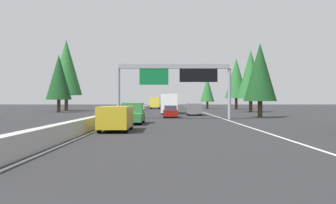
# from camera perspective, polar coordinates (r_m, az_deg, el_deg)

# --- Properties ---
(ground_plane) EXTENTS (320.00, 320.00, 0.00)m
(ground_plane) POSITION_cam_1_polar(r_m,az_deg,el_deg) (65.94, -4.54, -1.62)
(ground_plane) COLOR #262628
(median_barrier) EXTENTS (180.00, 0.56, 0.90)m
(median_barrier) POSITION_cam_1_polar(r_m,az_deg,el_deg) (85.89, -3.69, -0.90)
(median_barrier) COLOR #ADAAA3
(median_barrier) RESTS_ON ground
(shoulder_stripe_right) EXTENTS (160.00, 0.16, 0.01)m
(shoulder_stripe_right) POSITION_cam_1_polar(r_m,az_deg,el_deg) (76.00, 4.75, -1.38)
(shoulder_stripe_right) COLOR silver
(shoulder_stripe_right) RESTS_ON ground
(shoulder_stripe_median) EXTENTS (160.00, 0.16, 0.01)m
(shoulder_stripe_median) POSITION_cam_1_polar(r_m,az_deg,el_deg) (75.89, -3.76, -1.38)
(shoulder_stripe_median) COLOR silver
(shoulder_stripe_median) RESTS_ON ground
(sign_gantry_overhead) EXTENTS (0.50, 12.68, 6.14)m
(sign_gantry_overhead) POSITION_cam_1_polar(r_m,az_deg,el_deg) (44.83, 1.08, 3.78)
(sign_gantry_overhead) COLOR gray
(sign_gantry_overhead) RESTS_ON ground
(minivan_mid_center) EXTENTS (5.00, 1.95, 1.69)m
(minivan_mid_center) POSITION_cam_1_polar(r_m,az_deg,el_deg) (27.65, -7.35, -2.13)
(minivan_mid_center) COLOR #AD931E
(minivan_mid_center) RESTS_ON ground
(pickup_near_center) EXTENTS (5.60, 2.00, 1.86)m
(pickup_near_center) POSITION_cam_1_polar(r_m,az_deg,el_deg) (36.65, -5.03, -1.62)
(pickup_near_center) COLOR #2D6B38
(pickup_near_center) RESTS_ON ground
(sedan_far_left) EXTENTS (4.40, 1.80, 1.47)m
(sedan_far_left) POSITION_cam_1_polar(r_m,az_deg,el_deg) (50.62, 0.35, -1.39)
(sedan_far_left) COLOR maroon
(sedan_far_left) RESTS_ON ground
(sedan_mid_left) EXTENTS (4.40, 1.80, 1.47)m
(sedan_mid_left) POSITION_cam_1_polar(r_m,az_deg,el_deg) (83.47, 0.06, -0.77)
(sedan_mid_left) COLOR #2D6B38
(sedan_mid_left) RESTS_ON ground
(box_truck_distant_a) EXTENTS (8.50, 2.40, 2.95)m
(box_truck_distant_a) POSITION_cam_1_polar(r_m,az_deg,el_deg) (104.67, -1.82, -0.07)
(box_truck_distant_a) COLOR gold
(box_truck_distant_a) RESTS_ON ground
(sedan_mid_right) EXTENTS (4.40, 1.80, 1.47)m
(sedan_mid_right) POSITION_cam_1_polar(r_m,az_deg,el_deg) (116.04, 0.03, -0.51)
(sedan_mid_right) COLOR maroon
(sedan_mid_right) RESTS_ON ground
(bus_near_right) EXTENTS (11.50, 2.55, 3.10)m
(bus_near_right) POSITION_cam_1_polar(r_m,az_deg,el_deg) (65.86, 0.14, -0.13)
(bus_near_right) COLOR white
(bus_near_right) RESTS_ON ground
(minivan_far_center) EXTENTS (5.00, 1.95, 1.69)m
(minivan_far_center) POSITION_cam_1_polar(r_m,az_deg,el_deg) (57.50, 3.67, -0.93)
(minivan_far_center) COLOR slate
(minivan_far_center) RESTS_ON ground
(conifer_right_near) EXTENTS (4.03, 4.03, 9.17)m
(conifer_right_near) POSITION_cam_1_polar(r_m,az_deg,el_deg) (50.93, 12.87, 4.11)
(conifer_right_near) COLOR #4C3823
(conifer_right_near) RESTS_ON ground
(conifer_right_mid) EXTENTS (5.00, 5.00, 11.36)m
(conifer_right_mid) POSITION_cam_1_polar(r_m,az_deg,el_deg) (75.48, 11.60, 3.85)
(conifer_right_mid) COLOR #4C3823
(conifer_right_mid) RESTS_ON ground
(conifer_right_far) EXTENTS (5.43, 5.43, 12.34)m
(conifer_right_far) POSITION_cam_1_polar(r_m,az_deg,el_deg) (99.04, 9.61, 3.32)
(conifer_right_far) COLOR #4C3823
(conifer_right_far) RESTS_ON ground
(conifer_right_distant) EXTENTS (3.67, 3.67, 8.33)m
(conifer_right_distant) POSITION_cam_1_polar(r_m,az_deg,el_deg) (105.89, 5.57, 1.79)
(conifer_right_distant) COLOR #4C3823
(conifer_right_distant) RESTS_ON ground
(conifer_left_mid) EXTENTS (4.56, 4.56, 10.36)m
(conifer_left_mid) POSITION_cam_1_polar(r_m,az_deg,el_deg) (75.20, -15.17, 3.39)
(conifer_left_mid) COLOR #4C3823
(conifer_left_mid) RESTS_ON ground
(conifer_left_far) EXTENTS (6.57, 6.57, 14.93)m
(conifer_left_far) POSITION_cam_1_polar(r_m,az_deg,el_deg) (87.51, -14.17, 4.77)
(conifer_left_far) COLOR #4C3823
(conifer_left_far) RESTS_ON ground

